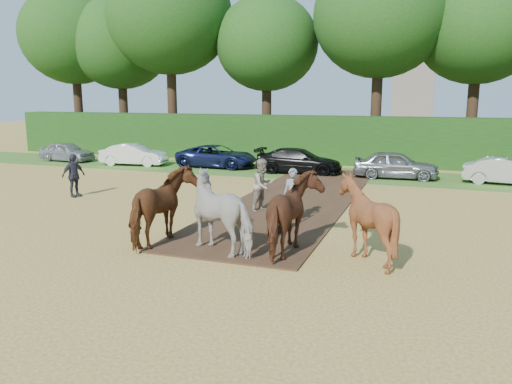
{
  "coord_description": "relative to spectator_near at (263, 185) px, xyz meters",
  "views": [
    {
      "loc": [
        6.7,
        -12.84,
        4.28
      ],
      "look_at": [
        1.75,
        1.11,
        1.4
      ],
      "focal_mm": 35.0,
      "sensor_mm": 36.0,
      "label": 1
    }
  ],
  "objects": [
    {
      "name": "grass_verge",
      "position": [
        -0.85,
        9.58,
        -0.98
      ],
      "size": [
        50.0,
        5.0,
        0.03
      ],
      "primitive_type": "cube",
      "color": "#38601E",
      "rests_on": "ground"
    },
    {
      "name": "plough_team",
      "position": [
        1.53,
        -4.61,
        0.11
      ],
      "size": [
        7.21,
        5.37,
        2.22
      ],
      "color": "brown",
      "rests_on": "ground"
    },
    {
      "name": "earth_strip",
      "position": [
        0.65,
        2.58,
        -0.97
      ],
      "size": [
        4.5,
        17.0,
        0.05
      ],
      "primitive_type": "cube",
      "color": "#472D1C",
      "rests_on": "ground"
    },
    {
      "name": "ground",
      "position": [
        -0.85,
        -4.42,
        -0.99
      ],
      "size": [
        120.0,
        120.0,
        0.0
      ],
      "primitive_type": "plane",
      "color": "gold",
      "rests_on": "ground"
    },
    {
      "name": "parked_cars",
      "position": [
        3.31,
        9.49,
        -0.3
      ],
      "size": [
        40.89,
        3.45,
        1.46
      ],
      "color": "#A2A3A9",
      "rests_on": "ground"
    },
    {
      "name": "church",
      "position": [
        3.15,
        50.58,
        12.74
      ],
      "size": [
        5.2,
        5.2,
        27.0
      ],
      "color": "slate",
      "rests_on": "ground"
    },
    {
      "name": "spectator_far",
      "position": [
        -8.47,
        -0.12,
        -0.07
      ],
      "size": [
        0.73,
        1.16,
        1.84
      ],
      "primitive_type": "imported",
      "rotation": [
        0.0,
        0.0,
        1.3
      ],
      "color": "#272835",
      "rests_on": "ground"
    },
    {
      "name": "treeline",
      "position": [
        -2.54,
        17.27,
        7.98
      ],
      "size": [
        48.7,
        10.6,
        14.21
      ],
      "color": "#382616",
      "rests_on": "ground"
    },
    {
      "name": "hedgerow",
      "position": [
        -0.85,
        14.08,
        0.51
      ],
      "size": [
        46.0,
        1.6,
        3.0
      ],
      "primitive_type": "cube",
      "color": "#14380F",
      "rests_on": "ground"
    },
    {
      "name": "spectator_near",
      "position": [
        0.0,
        0.0,
        0.0
      ],
      "size": [
        1.07,
        1.18,
        1.98
      ],
      "primitive_type": "imported",
      "rotation": [
        0.0,
        0.0,
        1.16
      ],
      "color": "tan",
      "rests_on": "ground"
    }
  ]
}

